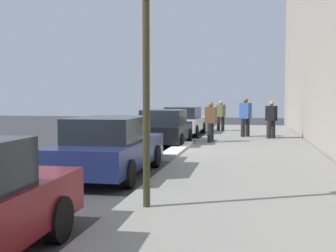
{
  "coord_description": "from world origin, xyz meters",
  "views": [
    {
      "loc": [
        -15.05,
        -3.22,
        1.98
      ],
      "look_at": [
        0.88,
        -0.1,
        0.9
      ],
      "focal_mm": 44.77,
      "sensor_mm": 36.0,
      "label": 1
    }
  ],
  "objects_px": {
    "pedestrian_blue_coat": "(245,116)",
    "rolling_suitcase": "(269,131)",
    "pedestrian_brown_coat": "(211,121)",
    "traffic_light_pole": "(146,35)",
    "parked_car_white": "(184,121)",
    "parked_car_navy": "(111,146)",
    "pedestrian_black_coat": "(271,118)",
    "parked_car_black": "(165,128)",
    "pedestrian_olive_coat": "(221,115)"
  },
  "relations": [
    {
      "from": "pedestrian_black_coat",
      "to": "traffic_light_pole",
      "type": "xyz_separation_m",
      "value": [
        -12.85,
        2.66,
        1.97
      ]
    },
    {
      "from": "parked_car_black",
      "to": "pedestrian_blue_coat",
      "type": "relative_size",
      "value": 2.27
    },
    {
      "from": "parked_car_navy",
      "to": "pedestrian_brown_coat",
      "type": "height_order",
      "value": "pedestrian_brown_coat"
    },
    {
      "from": "pedestrian_olive_coat",
      "to": "parked_car_black",
      "type": "bearing_deg",
      "value": 164.39
    },
    {
      "from": "rolling_suitcase",
      "to": "pedestrian_olive_coat",
      "type": "bearing_deg",
      "value": 34.89
    },
    {
      "from": "parked_car_black",
      "to": "pedestrian_olive_coat",
      "type": "bearing_deg",
      "value": -15.61
    },
    {
      "from": "pedestrian_olive_coat",
      "to": "pedestrian_brown_coat",
      "type": "relative_size",
      "value": 1.0
    },
    {
      "from": "pedestrian_brown_coat",
      "to": "traffic_light_pole",
      "type": "relative_size",
      "value": 0.4
    },
    {
      "from": "parked_car_white",
      "to": "pedestrian_blue_coat",
      "type": "bearing_deg",
      "value": -120.0
    },
    {
      "from": "pedestrian_black_coat",
      "to": "parked_car_white",
      "type": "bearing_deg",
      "value": 60.35
    },
    {
      "from": "pedestrian_blue_coat",
      "to": "rolling_suitcase",
      "type": "relative_size",
      "value": 1.88
    },
    {
      "from": "parked_car_navy",
      "to": "traffic_light_pole",
      "type": "xyz_separation_m",
      "value": [
        -3.33,
        -1.77,
        2.27
      ]
    },
    {
      "from": "pedestrian_brown_coat",
      "to": "rolling_suitcase",
      "type": "distance_m",
      "value": 3.62
    },
    {
      "from": "pedestrian_black_coat",
      "to": "parked_car_black",
      "type": "bearing_deg",
      "value": 121.23
    },
    {
      "from": "pedestrian_blue_coat",
      "to": "traffic_light_pole",
      "type": "xyz_separation_m",
      "value": [
        -13.49,
        1.49,
        1.89
      ]
    },
    {
      "from": "parked_car_white",
      "to": "rolling_suitcase",
      "type": "height_order",
      "value": "parked_car_white"
    },
    {
      "from": "pedestrian_black_coat",
      "to": "traffic_light_pole",
      "type": "distance_m",
      "value": 13.27
    },
    {
      "from": "pedestrian_blue_coat",
      "to": "pedestrian_brown_coat",
      "type": "bearing_deg",
      "value": 153.6
    },
    {
      "from": "parked_car_black",
      "to": "pedestrian_brown_coat",
      "type": "relative_size",
      "value": 2.49
    },
    {
      "from": "rolling_suitcase",
      "to": "parked_car_navy",
      "type": "bearing_deg",
      "value": 156.25
    },
    {
      "from": "pedestrian_blue_coat",
      "to": "traffic_light_pole",
      "type": "bearing_deg",
      "value": 173.7
    },
    {
      "from": "pedestrian_brown_coat",
      "to": "pedestrian_black_coat",
      "type": "xyz_separation_m",
      "value": [
        2.17,
        -2.56,
        0.01
      ]
    },
    {
      "from": "pedestrian_brown_coat",
      "to": "rolling_suitcase",
      "type": "relative_size",
      "value": 1.71
    },
    {
      "from": "parked_car_navy",
      "to": "pedestrian_brown_coat",
      "type": "distance_m",
      "value": 7.59
    },
    {
      "from": "parked_car_white",
      "to": "traffic_light_pole",
      "type": "relative_size",
      "value": 1.05
    },
    {
      "from": "parked_car_white",
      "to": "parked_car_black",
      "type": "bearing_deg",
      "value": -179.82
    },
    {
      "from": "parked_car_white",
      "to": "pedestrian_black_coat",
      "type": "distance_m",
      "value": 5.12
    },
    {
      "from": "parked_car_black",
      "to": "parked_car_white",
      "type": "height_order",
      "value": "same"
    },
    {
      "from": "pedestrian_black_coat",
      "to": "rolling_suitcase",
      "type": "bearing_deg",
      "value": 10.54
    },
    {
      "from": "pedestrian_brown_coat",
      "to": "parked_car_black",
      "type": "bearing_deg",
      "value": 105.47
    },
    {
      "from": "pedestrian_black_coat",
      "to": "pedestrian_brown_coat",
      "type": "bearing_deg",
      "value": 130.21
    },
    {
      "from": "pedestrian_brown_coat",
      "to": "rolling_suitcase",
      "type": "xyz_separation_m",
      "value": [
        2.56,
        -2.49,
        -0.58
      ]
    },
    {
      "from": "pedestrian_blue_coat",
      "to": "pedestrian_black_coat",
      "type": "distance_m",
      "value": 1.34
    },
    {
      "from": "pedestrian_olive_coat",
      "to": "pedestrian_black_coat",
      "type": "distance_m",
      "value": 4.73
    },
    {
      "from": "pedestrian_black_coat",
      "to": "rolling_suitcase",
      "type": "xyz_separation_m",
      "value": [
        0.4,
        0.07,
        -0.59
      ]
    },
    {
      "from": "parked_car_white",
      "to": "traffic_light_pole",
      "type": "height_order",
      "value": "traffic_light_pole"
    },
    {
      "from": "parked_car_white",
      "to": "pedestrian_blue_coat",
      "type": "distance_m",
      "value": 3.79
    },
    {
      "from": "traffic_light_pole",
      "to": "pedestrian_black_coat",
      "type": "bearing_deg",
      "value": -11.7
    },
    {
      "from": "parked_car_white",
      "to": "pedestrian_olive_coat",
      "type": "bearing_deg",
      "value": -52.45
    },
    {
      "from": "pedestrian_brown_coat",
      "to": "pedestrian_black_coat",
      "type": "distance_m",
      "value": 3.36
    },
    {
      "from": "parked_car_navy",
      "to": "pedestrian_black_coat",
      "type": "distance_m",
      "value": 10.5
    },
    {
      "from": "parked_car_navy",
      "to": "parked_car_black",
      "type": "bearing_deg",
      "value": -0.09
    },
    {
      "from": "pedestrian_blue_coat",
      "to": "rolling_suitcase",
      "type": "bearing_deg",
      "value": -102.58
    },
    {
      "from": "parked_car_navy",
      "to": "pedestrian_black_coat",
      "type": "xyz_separation_m",
      "value": [
        9.52,
        -4.43,
        0.3
      ]
    },
    {
      "from": "parked_car_black",
      "to": "pedestrian_black_coat",
      "type": "xyz_separation_m",
      "value": [
        2.68,
        -4.42,
        0.3
      ]
    },
    {
      "from": "parked_car_white",
      "to": "pedestrian_black_coat",
      "type": "bearing_deg",
      "value": -119.65
    },
    {
      "from": "pedestrian_olive_coat",
      "to": "pedestrian_blue_coat",
      "type": "height_order",
      "value": "pedestrian_blue_coat"
    },
    {
      "from": "traffic_light_pole",
      "to": "parked_car_white",
      "type": "bearing_deg",
      "value": 6.6
    },
    {
      "from": "parked_car_navy",
      "to": "pedestrian_brown_coat",
      "type": "bearing_deg",
      "value": -14.28
    },
    {
      "from": "pedestrian_brown_coat",
      "to": "pedestrian_blue_coat",
      "type": "distance_m",
      "value": 3.14
    }
  ]
}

